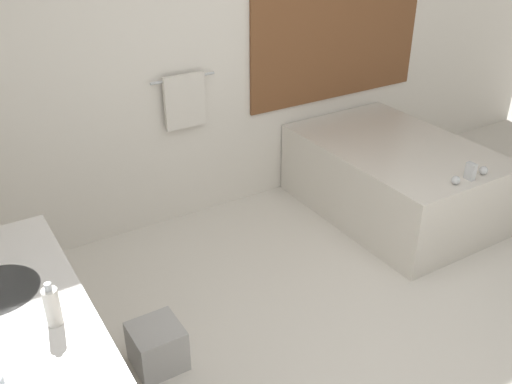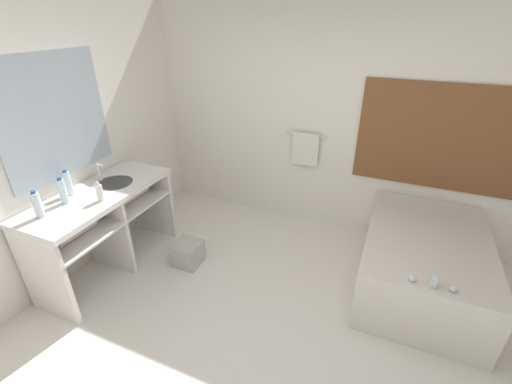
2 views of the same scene
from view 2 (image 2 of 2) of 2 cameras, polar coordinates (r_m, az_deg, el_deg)
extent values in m
plane|color=silver|center=(3.01, 0.51, -26.24)|extent=(16.00, 16.00, 0.00)
cube|color=white|center=(4.07, 13.01, 11.61)|extent=(7.40, 0.06, 2.70)
cube|color=brown|center=(4.02, 28.87, 7.78)|extent=(1.70, 0.02, 1.10)
cylinder|color=silver|center=(4.12, 8.40, 9.31)|extent=(0.50, 0.02, 0.02)
cube|color=silver|center=(4.17, 8.20, 7.06)|extent=(0.32, 0.04, 0.40)
cube|color=white|center=(3.50, -35.48, 4.42)|extent=(0.06, 7.40, 2.70)
cube|color=#A3B2C1|center=(3.63, -30.60, 10.73)|extent=(0.02, 1.10, 1.10)
cube|color=white|center=(3.64, -24.83, -0.36)|extent=(0.63, 1.48, 0.05)
cube|color=white|center=(3.75, -24.08, -3.73)|extent=(0.60, 1.41, 0.02)
cylinder|color=white|center=(3.78, -22.36, 0.55)|extent=(0.36, 0.36, 0.13)
cube|color=white|center=(3.51, -31.77, -12.03)|extent=(0.58, 0.04, 0.85)
cube|color=white|center=(3.85, -23.51, -6.30)|extent=(0.58, 0.04, 0.85)
cube|color=white|center=(4.28, -16.88, -1.51)|extent=(0.58, 0.04, 0.85)
cylinder|color=silver|center=(3.49, -28.00, -5.69)|extent=(0.13, 0.41, 0.13)
cylinder|color=silver|center=(3.90, -20.04, -0.40)|extent=(0.13, 0.41, 0.13)
cylinder|color=silver|center=(3.87, -24.41, 2.01)|extent=(0.04, 0.04, 0.02)
cylinder|color=silver|center=(3.84, -24.67, 3.21)|extent=(0.02, 0.02, 0.16)
cube|color=silver|center=(3.78, -24.46, 4.09)|extent=(0.07, 0.01, 0.01)
cube|color=silver|center=(3.74, 25.98, -10.45)|extent=(1.08, 1.60, 0.59)
ellipsoid|color=white|center=(3.66, 26.46, -8.63)|extent=(0.78, 1.15, 0.30)
cube|color=silver|center=(2.97, 27.48, -12.87)|extent=(0.04, 0.07, 0.12)
sphere|color=silver|center=(2.97, 24.65, -12.89)|extent=(0.06, 0.06, 0.06)
sphere|color=silver|center=(3.01, 30.03, -13.70)|extent=(0.06, 0.06, 0.06)
cylinder|color=silver|center=(3.51, -29.51, 0.08)|extent=(0.07, 0.07, 0.23)
cylinder|color=#1E4CA8|center=(3.46, -29.98, 1.91)|extent=(0.04, 0.04, 0.02)
cylinder|color=silver|center=(3.64, -28.84, 1.24)|extent=(0.07, 0.07, 0.23)
cylinder|color=#1E4CA8|center=(3.59, -29.30, 3.04)|extent=(0.04, 0.04, 0.02)
cylinder|color=silver|center=(3.37, -32.63, -1.86)|extent=(0.07, 0.07, 0.22)
cylinder|color=#1E4CA8|center=(3.32, -33.16, -0.02)|extent=(0.04, 0.04, 0.02)
cylinder|color=white|center=(3.41, -24.59, -0.13)|extent=(0.06, 0.06, 0.16)
cylinder|color=silver|center=(3.37, -24.90, 1.28)|extent=(0.03, 0.03, 0.03)
cube|color=#B2B2B2|center=(3.82, -11.28, -9.97)|extent=(0.27, 0.27, 0.26)
camera|label=1|loc=(2.61, -66.04, 10.89)|focal=40.00mm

